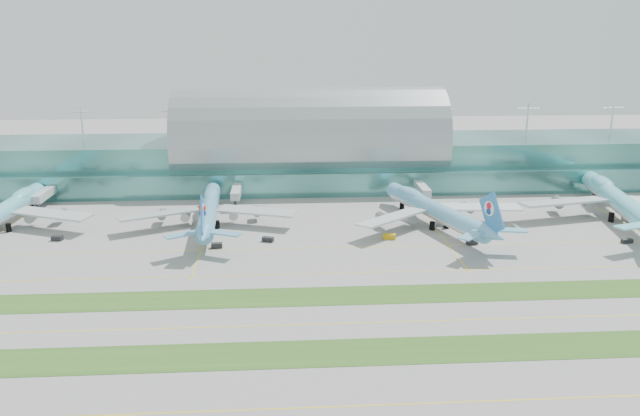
{
  "coord_description": "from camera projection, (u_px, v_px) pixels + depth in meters",
  "views": [
    {
      "loc": [
        -12.84,
        -148.88,
        67.49
      ],
      "look_at": [
        0.0,
        55.0,
        9.0
      ],
      "focal_mm": 35.0,
      "sensor_mm": 36.0,
      "label": 1
    }
  ],
  "objects": [
    {
      "name": "ground",
      "position": [
        333.0,
        299.0,
        162.2
      ],
      "size": [
        700.0,
        700.0,
        0.0
      ],
      "primitive_type": "plane",
      "color": "gray",
      "rests_on": "ground"
    },
    {
      "name": "terminal",
      "position": [
        310.0,
        152.0,
        281.85
      ],
      "size": [
        340.0,
        69.1,
        36.0
      ],
      "color": "#3D7A75",
      "rests_on": "ground"
    },
    {
      "name": "grass_strip_near",
      "position": [
        344.0,
        352.0,
        135.32
      ],
      "size": [
        420.0,
        12.0,
        0.08
      ],
      "primitive_type": "cube",
      "color": "#2D591E",
      "rests_on": "ground"
    },
    {
      "name": "grass_strip_far",
      "position": [
        333.0,
        296.0,
        164.1
      ],
      "size": [
        420.0,
        12.0,
        0.08
      ],
      "primitive_type": "cube",
      "color": "#2D591E",
      "rests_on": "ground"
    },
    {
      "name": "taxiline_a",
      "position": [
        355.0,
        406.0,
        116.14
      ],
      "size": [
        420.0,
        0.35,
        0.01
      ],
      "primitive_type": "cube",
      "color": "yellow",
      "rests_on": "ground"
    },
    {
      "name": "taxiline_b",
      "position": [
        338.0,
        323.0,
        148.76
      ],
      "size": [
        420.0,
        0.35,
        0.01
      ],
      "primitive_type": "cube",
      "color": "yellow",
      "rests_on": "ground"
    },
    {
      "name": "taxiline_c",
      "position": [
        328.0,
        273.0,
        179.46
      ],
      "size": [
        420.0,
        0.35,
        0.01
      ],
      "primitive_type": "cube",
      "color": "yellow",
      "rests_on": "ground"
    },
    {
      "name": "taxiline_d",
      "position": [
        323.0,
        248.0,
        200.57
      ],
      "size": [
        420.0,
        0.35,
        0.01
      ],
      "primitive_type": "cube",
      "color": "yellow",
      "rests_on": "ground"
    },
    {
      "name": "airliner_a",
      "position": [
        3.0,
        211.0,
        218.75
      ],
      "size": [
        65.91,
        74.72,
        20.59
      ],
      "rotation": [
        0.0,
        0.0,
        -0.02
      ],
      "color": "#5DB7CD",
      "rests_on": "ground"
    },
    {
      "name": "airliner_b",
      "position": [
        209.0,
        209.0,
        221.93
      ],
      "size": [
        62.92,
        71.5,
        19.67
      ],
      "rotation": [
        0.0,
        0.0,
        0.05
      ],
      "color": "#5BA5CA",
      "rests_on": "ground"
    },
    {
      "name": "airliner_c",
      "position": [
        434.0,
        208.0,
        221.59
      ],
      "size": [
        62.52,
        72.57,
        20.51
      ],
      "rotation": [
        0.0,
        0.0,
        0.31
      ],
      "color": "#62ADD9",
      "rests_on": "ground"
    },
    {
      "name": "airliner_d",
      "position": [
        618.0,
        200.0,
        230.05
      ],
      "size": [
        73.28,
        84.11,
        23.25
      ],
      "rotation": [
        0.0,
        0.0,
        -0.18
      ],
      "color": "#67D0E3",
      "rests_on": "ground"
    },
    {
      "name": "gse_b",
      "position": [
        57.0,
        238.0,
        207.29
      ],
      "size": [
        3.84,
        2.61,
        1.65
      ],
      "primitive_type": "cube",
      "rotation": [
        0.0,
        0.0,
        -0.19
      ],
      "color": "black",
      "rests_on": "ground"
    },
    {
      "name": "gse_c",
      "position": [
        217.0,
        245.0,
        200.13
      ],
      "size": [
        3.66,
        2.11,
        1.65
      ],
      "primitive_type": "cube",
      "rotation": [
        0.0,
        0.0,
        0.07
      ],
      "color": "black",
      "rests_on": "ground"
    },
    {
      "name": "gse_d",
      "position": [
        268.0,
        239.0,
        206.14
      ],
      "size": [
        4.14,
        2.93,
        1.52
      ],
      "primitive_type": "cube",
      "rotation": [
        0.0,
        0.0,
        -0.32
      ],
      "color": "black",
      "rests_on": "ground"
    },
    {
      "name": "gse_e",
      "position": [
        389.0,
        236.0,
        208.79
      ],
      "size": [
        4.53,
        2.57,
        1.69
      ],
      "primitive_type": "cube",
      "rotation": [
        0.0,
        0.0,
        -0.17
      ],
      "color": "#C4950B",
      "rests_on": "ground"
    },
    {
      "name": "gse_f",
      "position": [
        472.0,
        242.0,
        203.35
      ],
      "size": [
        4.08,
        2.91,
        1.86
      ],
      "primitive_type": "cube",
      "rotation": [
        0.0,
        0.0,
        0.3
      ],
      "color": "black",
      "rests_on": "ground"
    },
    {
      "name": "gse_g",
      "position": [
        627.0,
        241.0,
        204.81
      ],
      "size": [
        3.79,
        2.09,
        1.35
      ],
      "primitive_type": "cube",
      "rotation": [
        0.0,
        0.0,
        0.11
      ],
      "color": "black",
      "rests_on": "ground"
    }
  ]
}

